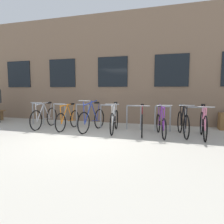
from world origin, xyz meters
TOP-DOWN VIEW (x-y plane):
  - ground_plane at (0.00, 0.00)m, footprint 42.00×42.00m
  - storefront_building at (-0.00, 6.93)m, footprint 28.00×7.49m
  - bike_rack at (0.18, 1.90)m, footprint 6.55×0.05m
  - bicycle_black at (2.82, 1.42)m, footprint 0.45×1.67m
  - bicycle_blue at (-0.18, 1.30)m, footprint 0.44×1.79m
  - bicycle_orange at (-1.12, 1.30)m, footprint 0.44×1.65m
  - bicycle_silver at (-2.13, 1.34)m, footprint 0.44×1.79m
  - bicycle_maroon at (1.56, 1.32)m, footprint 0.44×1.77m
  - bicycle_purple at (2.17, 1.22)m, footprint 0.54×1.64m
  - bicycle_pink at (3.40, 1.30)m, footprint 0.44×1.74m
  - bicycle_white at (0.61, 1.36)m, footprint 0.44×1.75m

SIDE VIEW (x-z plane):
  - ground_plane at x=0.00m, z-range 0.00..0.00m
  - bicycle_purple at x=2.17m, z-range -0.14..0.87m
  - bicycle_orange at x=-1.12m, z-range -0.12..0.85m
  - bicycle_maroon at x=1.56m, z-range -0.10..0.88m
  - bicycle_black at x=2.82m, z-range -0.11..0.90m
  - bicycle_white at x=0.61m, z-range -0.12..0.90m
  - bicycle_silver at x=-2.13m, z-range -0.11..0.89m
  - bicycle_pink at x=3.40m, z-range -0.11..0.90m
  - bicycle_blue at x=-0.18m, z-range -0.15..0.95m
  - bike_rack at x=0.18m, z-range 0.08..0.97m
  - storefront_building at x=0.00m, z-range 0.00..4.63m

